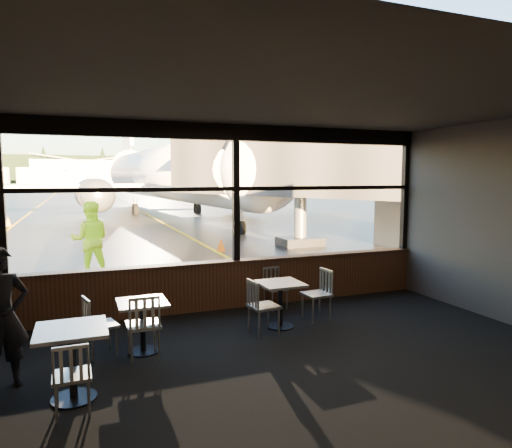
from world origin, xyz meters
TOP-DOWN VIEW (x-y plane):
  - ground_plane at (0.00, 120.00)m, footprint 520.00×520.00m
  - carpet_floor at (0.00, -3.00)m, footprint 8.00×6.00m
  - ceiling at (0.00, -3.00)m, footprint 8.00×6.00m
  - window_sill at (0.00, 0.00)m, footprint 8.00×0.28m
  - window_header at (0.00, 0.00)m, footprint 8.00×0.18m
  - mullion_left at (-3.95, 0.00)m, footprint 0.12×0.12m
  - mullion_centre at (0.00, 0.00)m, footprint 0.12×0.12m
  - mullion_right at (3.95, 0.00)m, footprint 0.12×0.12m
  - window_transom at (0.00, 0.00)m, footprint 8.00×0.10m
  - airliner at (2.92, 21.95)m, footprint 30.99×36.09m
  - jet_bridge at (3.60, 5.50)m, footprint 9.25×11.31m
  - cafe_table_near at (0.30, -1.41)m, footprint 0.70×0.70m
  - cafe_table_mid at (-2.00, -1.69)m, footprint 0.69×0.69m
  - cafe_table_left at (-2.92, -2.85)m, footprint 0.76×0.76m
  - chair_near_e at (1.05, -1.29)m, footprint 0.53×0.53m
  - chair_near_w at (-0.10, -1.65)m, footprint 0.55×0.55m
  - chair_near_n at (0.64, -0.44)m, footprint 0.49×0.49m
  - chair_mid_s at (-2.02, -1.93)m, footprint 0.51×0.51m
  - chair_mid_w at (-2.57, -1.61)m, footprint 0.58×0.58m
  - chair_left_s at (-2.93, -3.16)m, footprint 0.45×0.45m
  - passenger at (-3.70, -2.23)m, footprint 0.73×0.60m
  - ground_crew at (-2.55, 3.78)m, footprint 0.98×0.78m
  - cone_nose at (1.67, 6.53)m, footprint 0.31×0.31m
  - cone_wing at (-6.22, 18.27)m, footprint 0.33×0.33m
  - terminal_annex at (10.00, 2.50)m, footprint 5.00×7.00m
  - hangar_mid at (0.00, 185.00)m, footprint 38.00×15.00m
  - hangar_right at (60.00, 178.00)m, footprint 50.00×20.00m
  - fuel_tank_b at (-20.00, 182.00)m, footprint 8.00×8.00m
  - fuel_tank_c at (-10.00, 182.00)m, footprint 8.00×8.00m
  - treeline at (0.00, 210.00)m, footprint 360.00×3.00m

SIDE VIEW (x-z plane):
  - ground_plane at x=0.00m, z-range 0.00..0.00m
  - carpet_floor at x=0.00m, z-range 0.01..0.01m
  - cone_nose at x=1.67m, z-range 0.00..0.43m
  - cone_wing at x=-6.22m, z-range 0.00..0.47m
  - cafe_table_mid at x=-2.00m, z-range 0.00..0.75m
  - cafe_table_near at x=0.30m, z-range 0.00..0.77m
  - chair_near_n at x=0.64m, z-range 0.00..0.81m
  - chair_left_s at x=-2.93m, z-range 0.00..0.82m
  - cafe_table_left at x=-2.92m, z-range 0.00..0.84m
  - chair_mid_w at x=-2.57m, z-range 0.00..0.87m
  - window_sill at x=0.00m, z-range 0.00..0.90m
  - chair_near_e at x=1.05m, z-range 0.00..0.91m
  - chair_near_w at x=-0.10m, z-range 0.00..0.91m
  - chair_mid_s at x=-2.02m, z-range 0.00..0.94m
  - passenger at x=-3.70m, z-range 0.00..1.72m
  - ground_crew at x=-2.55m, z-range 0.00..1.93m
  - mullion_left at x=-3.95m, z-range 0.90..3.50m
  - mullion_centre at x=0.00m, z-range 0.90..3.50m
  - mullion_right at x=3.95m, z-range 0.90..3.50m
  - window_transom at x=0.00m, z-range 2.26..2.34m
  - jet_bridge at x=3.60m, z-range 0.00..4.93m
  - terminal_annex at x=10.00m, z-range 0.00..6.00m
  - fuel_tank_b at x=-20.00m, z-range 0.00..6.00m
  - fuel_tank_c at x=-10.00m, z-range 0.00..6.00m
  - window_header at x=0.00m, z-range 3.20..3.50m
  - ceiling at x=0.00m, z-range 3.48..3.52m
  - hangar_mid at x=0.00m, z-range 0.00..10.00m
  - airliner at x=2.92m, z-range 0.00..10.31m
  - hangar_right at x=60.00m, z-range 0.00..12.00m
  - treeline at x=0.00m, z-range 0.00..12.00m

